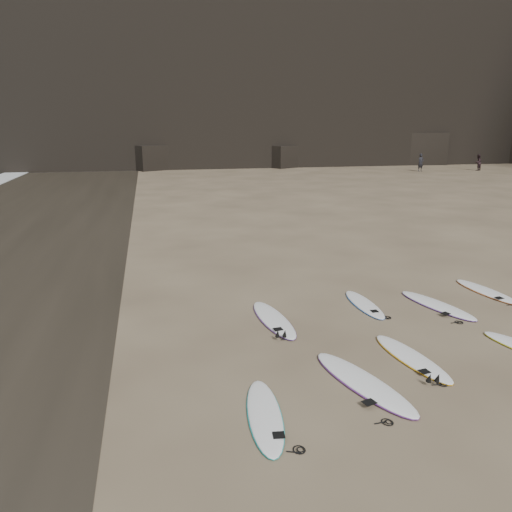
% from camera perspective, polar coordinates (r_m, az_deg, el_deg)
% --- Properties ---
extents(ground, '(240.00, 240.00, 0.00)m').
position_cam_1_polar(ground, '(11.36, 22.08, -10.68)').
color(ground, '#897559').
rests_on(ground, ground).
extents(surfboard_0, '(0.80, 2.33, 0.08)m').
position_cam_1_polar(surfboard_0, '(8.65, 1.00, -17.67)').
color(surfboard_0, white).
rests_on(surfboard_0, ground).
extents(surfboard_1, '(1.40, 2.81, 0.10)m').
position_cam_1_polar(surfboard_1, '(9.76, 12.14, -13.89)').
color(surfboard_1, white).
rests_on(surfboard_1, ground).
extents(surfboard_2, '(0.91, 2.43, 0.09)m').
position_cam_1_polar(surfboard_2, '(10.94, 17.36, -11.00)').
color(surfboard_2, white).
rests_on(surfboard_2, ground).
extents(surfboard_5, '(0.87, 2.60, 0.09)m').
position_cam_1_polar(surfboard_5, '(12.35, 2.01, -7.20)').
color(surfboard_5, white).
rests_on(surfboard_5, ground).
extents(surfboard_6, '(0.54, 2.21, 0.08)m').
position_cam_1_polar(surfboard_6, '(13.64, 12.27, -5.38)').
color(surfboard_6, white).
rests_on(surfboard_6, ground).
extents(surfboard_7, '(1.25, 2.58, 0.09)m').
position_cam_1_polar(surfboard_7, '(14.10, 19.99, -5.27)').
color(surfboard_7, white).
rests_on(surfboard_7, ground).
extents(surfboard_8, '(0.85, 2.40, 0.08)m').
position_cam_1_polar(surfboard_8, '(15.76, 24.82, -3.67)').
color(surfboard_8, white).
rests_on(surfboard_8, ground).
extents(person_a, '(0.71, 0.54, 1.74)m').
position_cam_1_polar(person_a, '(53.02, 18.32, 10.11)').
color(person_a, black).
rests_on(person_a, ground).
extents(person_b, '(0.96, 0.87, 1.62)m').
position_cam_1_polar(person_b, '(56.02, 24.03, 9.74)').
color(person_b, black).
rests_on(person_b, ground).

